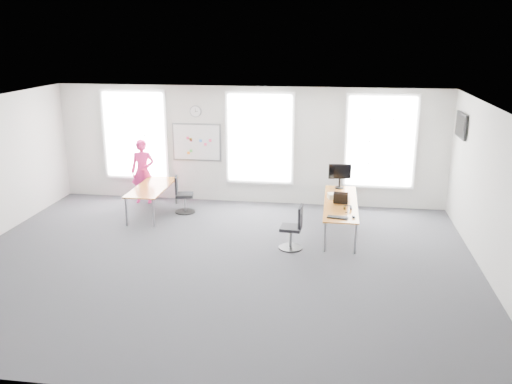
% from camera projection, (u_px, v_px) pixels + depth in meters
% --- Properties ---
extents(floor, '(10.00, 10.00, 0.00)m').
position_uv_depth(floor, '(216.00, 263.00, 10.47)').
color(floor, '#2A2A2F').
rests_on(floor, ground).
extents(ceiling, '(10.00, 10.00, 0.00)m').
position_uv_depth(ceiling, '(212.00, 107.00, 9.62)').
color(ceiling, white).
rests_on(ceiling, ground).
extents(wall_back, '(10.00, 0.00, 10.00)m').
position_uv_depth(wall_back, '(248.00, 145.00, 13.84)').
color(wall_back, silver).
rests_on(wall_back, ground).
extents(wall_front, '(10.00, 0.00, 10.00)m').
position_uv_depth(wall_front, '(139.00, 282.00, 6.25)').
color(wall_front, silver).
rests_on(wall_front, ground).
extents(wall_right, '(0.00, 10.00, 10.00)m').
position_uv_depth(wall_right, '(497.00, 200.00, 9.35)').
color(wall_right, silver).
rests_on(wall_right, ground).
extents(window_left, '(1.60, 0.06, 2.20)m').
position_uv_depth(window_left, '(135.00, 135.00, 14.17)').
color(window_left, silver).
rests_on(window_left, wall_back).
extents(window_mid, '(1.60, 0.06, 2.20)m').
position_uv_depth(window_mid, '(260.00, 138.00, 13.71)').
color(window_mid, silver).
rests_on(window_mid, wall_back).
extents(window_right, '(1.60, 0.06, 2.20)m').
position_uv_depth(window_right, '(380.00, 142.00, 13.30)').
color(window_right, silver).
rests_on(window_right, wall_back).
extents(desk_right, '(0.72, 2.72, 0.66)m').
position_uv_depth(desk_right, '(341.00, 204.00, 12.00)').
color(desk_right, '#B9852A').
rests_on(desk_right, ground).
extents(desk_left, '(0.77, 1.91, 0.70)m').
position_uv_depth(desk_left, '(152.00, 189.00, 13.10)').
color(desk_left, '#B9852A').
rests_on(desk_left, ground).
extents(chair_right, '(0.49, 0.49, 0.92)m').
position_uv_depth(chair_right, '(294.00, 230.00, 11.03)').
color(chair_right, black).
rests_on(chair_right, ground).
extents(chair_left, '(0.50, 0.49, 0.92)m').
position_uv_depth(chair_left, '(182.00, 197.00, 13.29)').
color(chair_left, black).
rests_on(chair_left, ground).
extents(person, '(0.65, 0.47, 1.66)m').
position_uv_depth(person, '(143.00, 171.00, 13.97)').
color(person, '#D8226D').
rests_on(person, ground).
extents(whiteboard, '(1.20, 0.03, 0.90)m').
position_uv_depth(whiteboard, '(197.00, 142.00, 13.99)').
color(whiteboard, white).
rests_on(whiteboard, wall_back).
extents(wall_clock, '(0.30, 0.04, 0.30)m').
position_uv_depth(wall_clock, '(196.00, 111.00, 13.76)').
color(wall_clock, gray).
rests_on(wall_clock, wall_back).
extents(tv, '(0.06, 0.90, 0.55)m').
position_uv_depth(tv, '(462.00, 125.00, 11.98)').
color(tv, black).
rests_on(tv, wall_right).
extents(keyboard, '(0.45, 0.24, 0.02)m').
position_uv_depth(keyboard, '(338.00, 218.00, 10.97)').
color(keyboard, black).
rests_on(keyboard, desk_right).
extents(mouse, '(0.09, 0.13, 0.05)m').
position_uv_depth(mouse, '(354.00, 217.00, 10.97)').
color(mouse, black).
rests_on(mouse, desk_right).
extents(lens_cap, '(0.08, 0.08, 0.01)m').
position_uv_depth(lens_cap, '(347.00, 212.00, 11.30)').
color(lens_cap, black).
rests_on(lens_cap, desk_right).
extents(headphones, '(0.17, 0.09, 0.10)m').
position_uv_depth(headphones, '(347.00, 208.00, 11.48)').
color(headphones, black).
rests_on(headphones, desk_right).
extents(laptop_sleeve, '(0.32, 0.20, 0.26)m').
position_uv_depth(laptop_sleeve, '(341.00, 198.00, 11.83)').
color(laptop_sleeve, black).
rests_on(laptop_sleeve, desk_right).
extents(paper_stack, '(0.37, 0.30, 0.11)m').
position_uv_depth(paper_stack, '(335.00, 196.00, 12.27)').
color(paper_stack, beige).
rests_on(paper_stack, desk_right).
extents(monitor, '(0.54, 0.22, 0.60)m').
position_uv_depth(monitor, '(340.00, 174.00, 12.97)').
color(monitor, black).
rests_on(monitor, desk_right).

